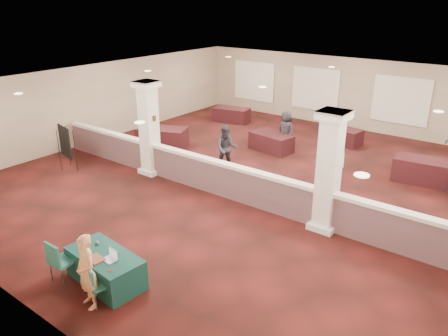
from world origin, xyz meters
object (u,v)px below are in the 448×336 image
Objects in this scene: far_table_front_left at (163,137)px; far_table_back_left at (232,115)px; easel_board at (65,142)px; attendee_b at (334,153)px; attendee_d at (286,130)px; attendee_a at (227,149)px; conf_chair_main at (95,282)px; far_table_back_center at (341,136)px; far_table_front_center at (271,142)px; near_table at (106,268)px; conf_chair_side at (59,259)px; woman at (87,272)px; far_table_back_right at (425,171)px.

far_table_back_left is at bearing 89.85° from far_table_front_left.
easel_board is 0.81× the size of far_table_front_left.
attendee_b reaches higher than far_table_back_left.
attendee_d is at bearing 33.46° from far_table_front_left.
attendee_b is at bearing -27.63° from far_table_back_left.
attendee_b is at bearing -11.30° from attendee_a.
conf_chair_main is 0.50× the size of attendee_b.
conf_chair_main is at bearing -88.88° from far_table_back_center.
attendee_b is at bearing 9.46° from far_table_front_left.
far_table_front_center is at bearing -126.14° from far_table_back_center.
conf_chair_main is 7.91m from easel_board.
far_table_back_left is (-5.44, 12.00, 0.00)m from near_table.
far_table_front_left is 1.14× the size of far_table_front_center.
woman reaches higher than conf_chair_side.
conf_chair_main is 0.45× the size of far_table_back_right.
attendee_a is at bearing -151.43° from far_table_back_right.
far_table_back_center is at bearing 105.56° from conf_chair_main.
far_table_front_center is at bearing -176.39° from far_table_back_right.
conf_chair_side is 9.15m from far_table_front_left.
far_table_back_center is (-0.18, 12.73, -0.45)m from woman.
woman is 0.81× the size of far_table_back_right.
far_table_back_center is at bearing 53.86° from far_table_front_center.
near_table is at bearing 38.15° from conf_chair_side.
woman reaches higher than near_table.
attendee_a is 1.06× the size of attendee_d.
attendee_d is (4.15, 2.74, 0.39)m from far_table_front_left.
conf_chair_main reaches higher than far_table_back_right.
near_table is 1.80× the size of conf_chair_side.
conf_chair_main reaches higher than far_table_back_left.
far_table_front_center is 5.70m from far_table_back_right.
far_table_back_center is (0.94, 12.62, -0.25)m from conf_chair_side.
conf_chair_side is at bearing -121.30° from attendee_a.
far_table_front_center is (-2.09, 10.08, -0.17)m from conf_chair_main.
near_table is at bearing -53.10° from far_table_front_left.
far_table_front_center is at bearing 30.61° from far_table_front_left.
attendee_b reaches higher than conf_chair_main.
near_table is 1.05× the size of far_table_back_left.
easel_board reaches higher than conf_chair_main.
far_table_front_center is 0.88× the size of far_table_back_right.
far_table_front_center is 3.13m from far_table_back_center.
far_table_back_center is 0.86× the size of far_table_back_right.
attendee_a is (4.60, 3.28, -0.18)m from easel_board.
far_table_front_center is at bearing 113.99° from woman.
easel_board is 12.25m from far_table_back_right.
far_table_front_left is (0.92, 3.83, -0.61)m from easel_board.
conf_chair_side is at bearing -22.23° from easel_board.
far_table_back_center is at bearing 85.43° from conf_chair_side.
conf_chair_side is at bearing -172.67° from woman.
far_table_front_center reaches higher than near_table.
far_table_back_left is (-3.78, 2.50, -0.00)m from far_table_front_center.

